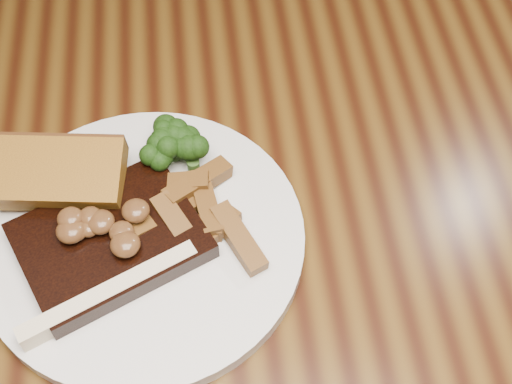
{
  "coord_description": "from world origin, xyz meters",
  "views": [
    {
      "loc": [
        -0.03,
        -0.37,
        1.34
      ],
      "look_at": [
        0.02,
        0.02,
        0.78
      ],
      "focal_mm": 50.0,
      "sensor_mm": 36.0,
      "label": 1
    }
  ],
  "objects_px": {
    "dining_table": "(242,271)",
    "potato_wedges": "(196,220)",
    "garlic_bread": "(64,186)",
    "steak": "(111,242)",
    "plate": "(144,240)"
  },
  "relations": [
    {
      "from": "dining_table",
      "to": "potato_wedges",
      "type": "distance_m",
      "value": 0.12
    },
    {
      "from": "potato_wedges",
      "to": "garlic_bread",
      "type": "bearing_deg",
      "value": 157.61
    },
    {
      "from": "steak",
      "to": "potato_wedges",
      "type": "bearing_deg",
      "value": -14.15
    },
    {
      "from": "potato_wedges",
      "to": "dining_table",
      "type": "bearing_deg",
      "value": 6.8
    },
    {
      "from": "steak",
      "to": "garlic_bread",
      "type": "bearing_deg",
      "value": 99.63
    },
    {
      "from": "potato_wedges",
      "to": "plate",
      "type": "bearing_deg",
      "value": -173.25
    },
    {
      "from": "garlic_bread",
      "to": "potato_wedges",
      "type": "bearing_deg",
      "value": -14.49
    },
    {
      "from": "steak",
      "to": "potato_wedges",
      "type": "xyz_separation_m",
      "value": [
        0.08,
        0.01,
        0.0
      ]
    },
    {
      "from": "plate",
      "to": "garlic_bread",
      "type": "bearing_deg",
      "value": 141.93
    },
    {
      "from": "garlic_bread",
      "to": "steak",
      "type": "bearing_deg",
      "value": -47.77
    },
    {
      "from": "garlic_bread",
      "to": "plate",
      "type": "bearing_deg",
      "value": -30.17
    },
    {
      "from": "dining_table",
      "to": "garlic_bread",
      "type": "bearing_deg",
      "value": 164.34
    },
    {
      "from": "steak",
      "to": "potato_wedges",
      "type": "distance_m",
      "value": 0.08
    },
    {
      "from": "dining_table",
      "to": "plate",
      "type": "xyz_separation_m",
      "value": [
        -0.09,
        -0.01,
        0.1
      ]
    },
    {
      "from": "dining_table",
      "to": "potato_wedges",
      "type": "xyz_separation_m",
      "value": [
        -0.04,
        -0.0,
        0.12
      ]
    }
  ]
}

